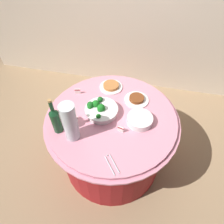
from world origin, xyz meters
name	(u,v)px	position (x,y,z in m)	size (l,w,h in m)	color
ground_plane	(112,159)	(0.00, 0.00, 0.00)	(6.00, 6.00, 0.00)	#9E7F5B
buffet_table	(112,140)	(0.00, 0.00, 0.38)	(1.16, 1.16, 0.74)	maroon
broccoli_bowl	(101,110)	(-0.10, 0.01, 0.78)	(0.28, 0.28, 0.11)	white
plate_stack	(140,120)	(0.24, -0.02, 0.77)	(0.21, 0.21, 0.06)	white
wine_bottle	(56,120)	(-0.38, -0.23, 0.87)	(0.07, 0.07, 0.34)	#153F21
decorative_fruit_vase	(70,124)	(-0.25, -0.27, 0.89)	(0.11, 0.11, 0.34)	silver
serving_tongs	(112,164)	(0.09, -0.43, 0.74)	(0.13, 0.15, 0.01)	silver
food_plate_peanuts	(111,86)	(-0.09, 0.35, 0.76)	(0.22, 0.22, 0.04)	white
food_plate_stir_fry	(137,99)	(0.18, 0.23, 0.76)	(0.22, 0.22, 0.04)	white
label_placard_front	(78,91)	(-0.37, 0.20, 0.77)	(0.05, 0.02, 0.05)	white
label_placard_mid	(121,129)	(0.10, -0.14, 0.77)	(0.05, 0.02, 0.05)	white
label_placard_rear	(76,118)	(-0.28, -0.11, 0.77)	(0.05, 0.03, 0.05)	white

